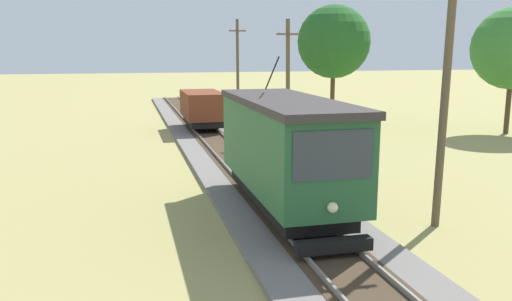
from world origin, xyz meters
name	(u,v)px	position (x,y,z in m)	size (l,w,h in m)	color
red_tram	(285,149)	(0.00, 17.49, 2.19)	(2.60, 8.54, 4.79)	#235633
freight_car	(202,108)	(0.00, 36.10, 1.56)	(2.40, 5.20, 2.31)	brown
utility_pole_near_tram	(446,86)	(4.17, 15.25, 4.27)	(1.40, 0.39, 8.35)	brown
utility_pole_mid	(288,80)	(4.17, 30.57, 3.62)	(1.40, 0.51, 7.05)	brown
utility_pole_far	(238,67)	(4.17, 44.39, 3.99)	(1.40, 0.46, 7.79)	brown
tree_right_near	(334,42)	(9.65, 37.25, 5.89)	(5.17, 5.17, 8.48)	#4C3823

